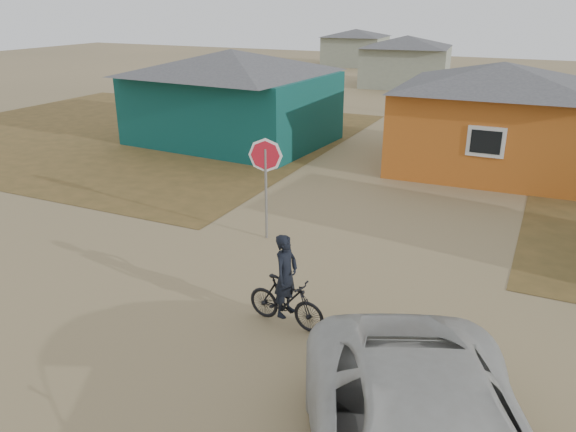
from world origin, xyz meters
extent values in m
plane|color=#927C54|center=(0.00, 0.00, 0.00)|extent=(120.00, 120.00, 0.00)
cube|color=brown|center=(-14.00, 13.00, 0.01)|extent=(20.00, 18.00, 0.00)
cube|color=#0B3D3A|center=(-8.50, 13.50, 1.50)|extent=(8.40, 6.54, 3.00)
pyramid|color=#404042|center=(-8.50, 13.50, 3.50)|extent=(8.93, 7.08, 1.00)
cube|color=#BC5E1C|center=(2.50, 14.00, 1.50)|extent=(7.21, 6.24, 3.00)
pyramid|color=#404042|center=(2.50, 14.00, 3.45)|extent=(7.72, 6.76, 0.90)
cube|color=silver|center=(2.50, 10.97, 1.65)|extent=(1.20, 0.06, 1.00)
cube|color=black|center=(2.50, 10.94, 1.65)|extent=(0.95, 0.04, 0.75)
cube|color=gray|center=(-6.00, 34.00, 1.40)|extent=(6.49, 5.60, 2.80)
pyramid|color=#404042|center=(-6.00, 34.00, 3.20)|extent=(7.04, 6.15, 0.80)
cube|color=gray|center=(-14.00, 46.00, 1.35)|extent=(5.75, 5.28, 2.70)
pyramid|color=#404042|center=(-14.00, 46.00, 3.05)|extent=(6.28, 5.81, 0.70)
cylinder|color=gray|center=(-2.08, 4.35, 1.22)|extent=(0.07, 0.07, 2.43)
imported|color=black|center=(0.24, 0.71, 0.50)|extent=(1.71, 0.65, 1.00)
imported|color=black|center=(0.24, 0.71, 1.06)|extent=(0.46, 0.64, 1.65)
camera|label=1|loc=(4.34, -7.85, 5.92)|focal=35.00mm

